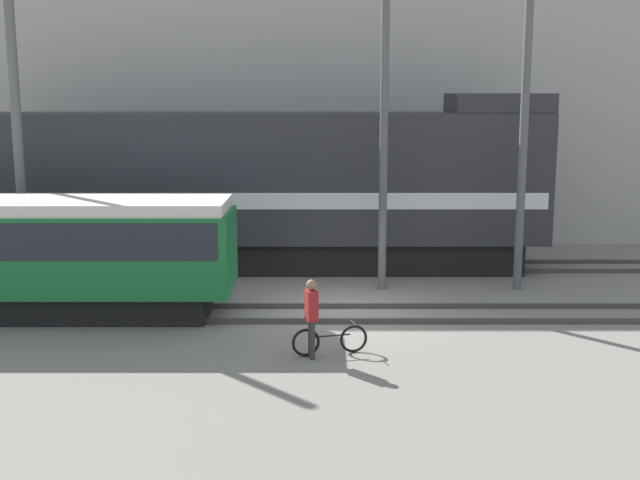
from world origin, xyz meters
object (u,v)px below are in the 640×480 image
person (314,311)px  bicycle (333,340)px  utility_pole_right (526,149)px  utility_pole_center (387,140)px  streetcar (32,250)px  freight_locomotive (260,188)px  utility_pole_left (21,139)px

person → bicycle: bearing=32.5°
bicycle → person: bearing=-147.5°
utility_pole_right → utility_pole_center: bearing=180.0°
streetcar → person: (7.20, -3.33, -0.66)m
bicycle → utility_pole_center: (1.58, 5.94, 4.00)m
freight_locomotive → utility_pole_center: 5.07m
freight_locomotive → bicycle: (2.25, -8.79, -2.32)m
person → utility_pole_center: bearing=72.3°
freight_locomotive → bicycle: freight_locomotive is taller
utility_pole_right → bicycle: bearing=-132.9°
freight_locomotive → utility_pole_right: size_ratio=2.28×
streetcar → bicycle: 8.32m
streetcar → person: size_ratio=5.94×
freight_locomotive → streetcar: freight_locomotive is taller
streetcar → bicycle: size_ratio=6.20×
utility_pole_right → freight_locomotive: bearing=159.8°
utility_pole_right → streetcar: bearing=-167.7°
streetcar → utility_pole_center: utility_pole_center is taller
freight_locomotive → utility_pole_left: size_ratio=2.13×
bicycle → person: 0.88m
utility_pole_left → utility_pole_right: 14.27m
bicycle → utility_pole_right: utility_pole_right is taller
person → freight_locomotive: bearing=101.6°
freight_locomotive → utility_pole_right: 8.41m
streetcar → utility_pole_left: size_ratio=1.19×
freight_locomotive → person: (1.85, -9.05, -1.57)m
bicycle → freight_locomotive: bearing=104.4°
streetcar → utility_pole_left: utility_pole_left is taller
freight_locomotive → person: freight_locomotive is taller
person → utility_pole_right: utility_pole_right is taller
streetcar → person: streetcar is taller
utility_pole_left → utility_pole_center: 10.33m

